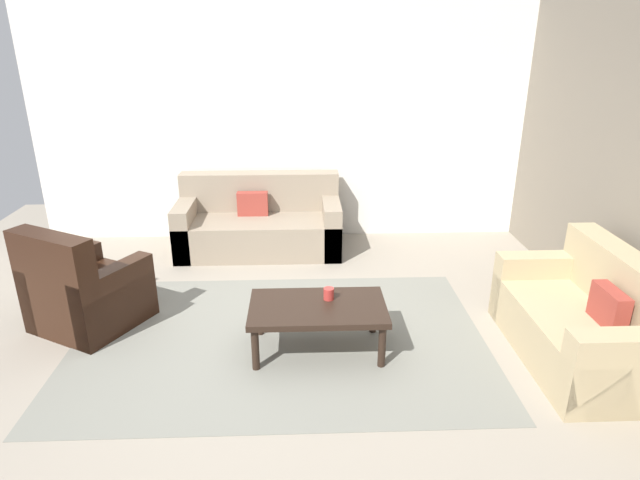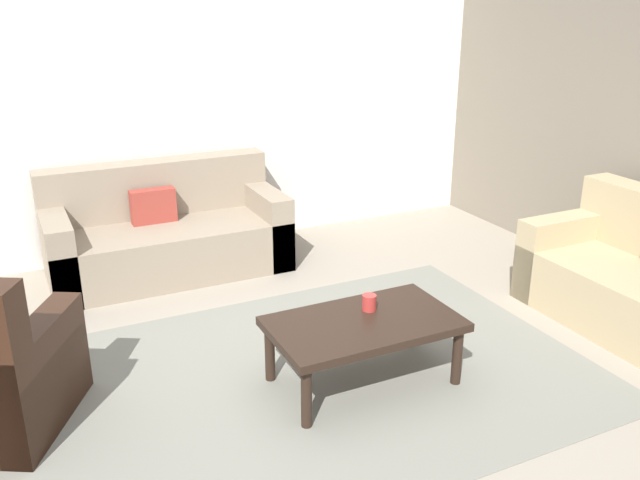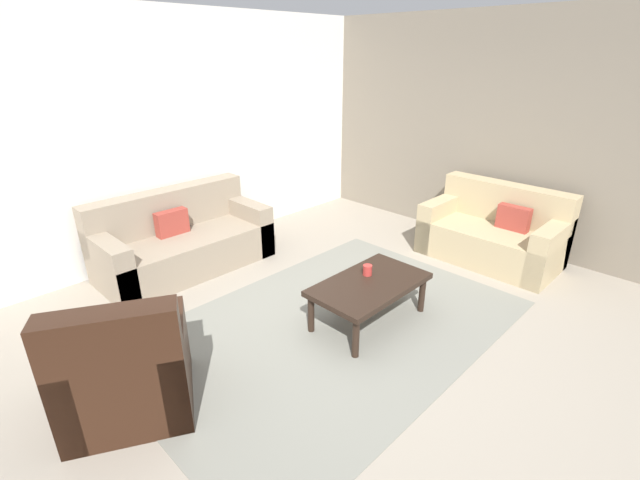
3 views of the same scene
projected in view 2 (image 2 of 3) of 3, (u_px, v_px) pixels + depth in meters
ground_plane at (303, 380)px, 4.09m from camera, size 8.00×8.00×0.00m
rear_partition at (175, 91)px, 5.80m from camera, size 6.00×0.12×2.80m
area_rug at (303, 379)px, 4.09m from camera, size 3.48×2.35×0.01m
couch_main at (165, 235)px, 5.64m from camera, size 1.90×0.88×0.88m
coffee_table at (364, 328)px, 3.95m from camera, size 1.10×0.64×0.41m
cup at (369, 303)px, 4.04m from camera, size 0.09×0.09×0.10m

